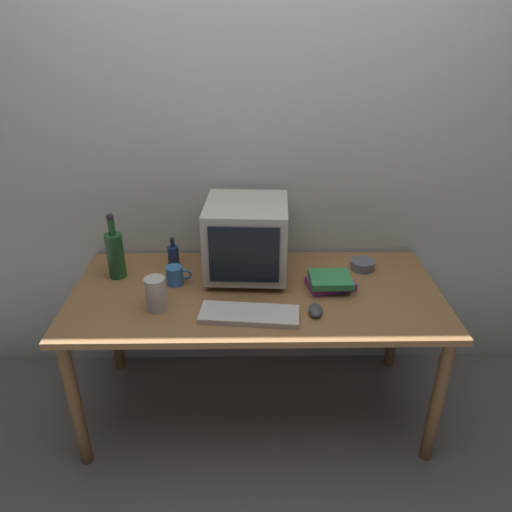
% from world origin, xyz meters
% --- Properties ---
extents(ground_plane, '(6.00, 6.00, 0.00)m').
position_xyz_m(ground_plane, '(0.00, 0.00, 0.00)').
color(ground_plane, slate).
extents(back_wall, '(4.00, 0.08, 2.50)m').
position_xyz_m(back_wall, '(0.00, 0.45, 1.25)').
color(back_wall, beige).
rests_on(back_wall, ground).
extents(desk, '(1.71, 0.79, 0.72)m').
position_xyz_m(desk, '(0.00, 0.00, 0.64)').
color(desk, olive).
rests_on(desk, ground).
extents(crt_monitor, '(0.40, 0.41, 0.37)m').
position_xyz_m(crt_monitor, '(-0.04, 0.16, 0.91)').
color(crt_monitor, '#B2AD9E').
rests_on(crt_monitor, desk).
extents(keyboard, '(0.43, 0.19, 0.02)m').
position_xyz_m(keyboard, '(-0.03, -0.21, 0.73)').
color(keyboard, beige).
rests_on(keyboard, desk).
extents(computer_mouse, '(0.07, 0.11, 0.04)m').
position_xyz_m(computer_mouse, '(0.25, -0.20, 0.74)').
color(computer_mouse, '#3F3F47').
rests_on(computer_mouse, desk).
extents(bottle_tall, '(0.08, 0.08, 0.33)m').
position_xyz_m(bottle_tall, '(-0.67, 0.14, 0.84)').
color(bottle_tall, '#1E4C23').
rests_on(bottle_tall, desk).
extents(bottle_short, '(0.06, 0.06, 0.15)m').
position_xyz_m(bottle_short, '(-0.41, 0.26, 0.77)').
color(bottle_short, navy).
rests_on(bottle_short, desk).
extents(book_stack, '(0.23, 0.19, 0.07)m').
position_xyz_m(book_stack, '(0.35, 0.02, 0.75)').
color(book_stack, '#843893').
rests_on(book_stack, desk).
extents(mug, '(0.12, 0.08, 0.09)m').
position_xyz_m(mug, '(-0.38, 0.07, 0.76)').
color(mug, '#3370B2').
rests_on(mug, desk).
extents(cd_spindle, '(0.12, 0.12, 0.04)m').
position_xyz_m(cd_spindle, '(0.54, 0.20, 0.74)').
color(cd_spindle, '#595B66').
rests_on(cd_spindle, desk).
extents(metal_canister, '(0.09, 0.09, 0.15)m').
position_xyz_m(metal_canister, '(-0.43, -0.14, 0.79)').
color(metal_canister, '#B7B2A8').
rests_on(metal_canister, desk).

